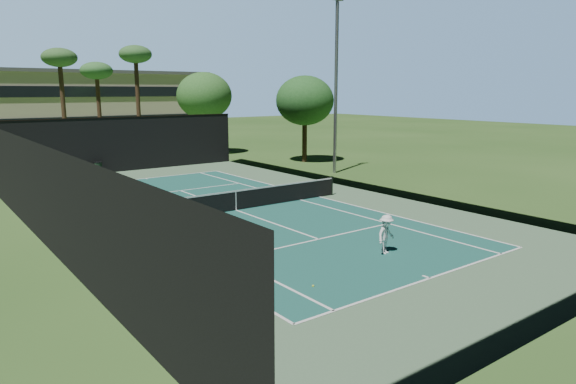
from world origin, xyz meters
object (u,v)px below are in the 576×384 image
tennis_net (236,200)px  trash_bin (98,168)px  tennis_ball_a (313,286)px  player (386,234)px  park_bench (65,170)px  tennis_ball_b (145,220)px  tennis_ball_c (255,197)px  tennis_ball_d (72,216)px

tennis_net → trash_bin: 15.54m
tennis_ball_a → trash_bin: size_ratio=0.08×
tennis_net → trash_bin: size_ratio=13.65×
player → park_bench: player is taller
tennis_ball_a → trash_bin: (1.38, 25.60, 0.44)m
tennis_ball_b → trash_bin: 14.90m
player → tennis_ball_c: bearing=68.1°
tennis_ball_a → tennis_ball_b: tennis_ball_a is taller
tennis_ball_a → tennis_ball_c: 13.68m
tennis_net → tennis_ball_d: bearing=153.2°
tennis_net → tennis_ball_d: (-6.94, 3.51, -0.53)m
tennis_ball_b → trash_bin: bearing=80.7°
tennis_ball_b → park_bench: size_ratio=0.05×
tennis_net → tennis_ball_c: (2.54, 2.11, -0.52)m
tennis_ball_b → player: bearing=-62.0°
player → tennis_ball_c: size_ratio=19.85×
tennis_net → tennis_ball_a: tennis_net is taller
tennis_ball_c → tennis_ball_a: bearing=-115.9°
tennis_ball_a → tennis_ball_c: (5.98, 12.30, -0.00)m
tennis_ball_d → park_bench: park_bench is taller
tennis_ball_a → player: bearing=12.6°
tennis_net → player: bearing=-85.0°
tennis_ball_b → tennis_ball_c: bearing=11.3°
player → tennis_ball_b: bearing=104.8°
player → tennis_ball_a: bearing=179.4°
player → tennis_ball_d: bearing=108.1°
tennis_net → tennis_ball_d: size_ratio=209.63×
tennis_ball_d → player: bearing=-58.7°
player → trash_bin: 24.81m
tennis_ball_b → park_bench: (0.24, 14.95, 0.51)m
trash_bin → park_bench: bearing=173.2°
tennis_ball_a → tennis_ball_d: 14.15m
tennis_ball_a → tennis_ball_b: 10.95m
tennis_ball_b → tennis_ball_c: tennis_ball_c is taller
tennis_net → trash_bin: (-2.07, 15.40, -0.08)m
tennis_ball_c → trash_bin: size_ratio=0.08×
player → tennis_ball_c: 11.50m
tennis_net → tennis_ball_b: 4.56m
tennis_ball_d → trash_bin: (4.88, 11.89, 0.45)m
tennis_ball_c → tennis_ball_d: (-9.48, 1.41, -0.01)m
tennis_ball_a → park_bench: (-0.80, 25.85, 0.51)m
tennis_ball_a → tennis_net: bearing=71.3°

